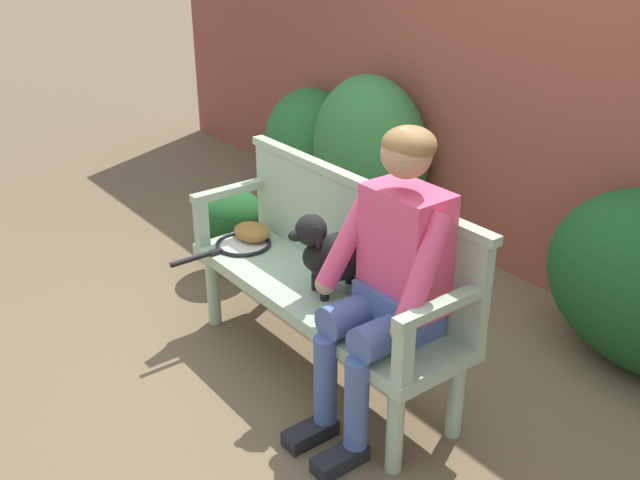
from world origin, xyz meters
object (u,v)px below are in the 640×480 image
object	(u,v)px
garden_bench	(320,301)
person_seated	(390,275)
potted_plant	(231,224)
baseball_glove	(252,232)
tennis_racket	(239,245)
dog_on_bench	(331,253)

from	to	relation	value
garden_bench	person_seated	xyz separation A→B (m)	(0.47, -0.01, 0.34)
garden_bench	potted_plant	size ratio (longest dim) A/B	3.04
person_seated	baseball_glove	xyz separation A→B (m)	(-1.11, 0.05, -0.23)
garden_bench	tennis_racket	xyz separation A→B (m)	(-0.61, -0.06, 0.07)
person_seated	baseball_glove	world-z (taller)	person_seated
person_seated	dog_on_bench	xyz separation A→B (m)	(-0.42, 0.03, -0.07)
garden_bench	tennis_racket	distance (m)	0.62
tennis_racket	baseball_glove	distance (m)	0.11
baseball_glove	potted_plant	size ratio (longest dim) A/B	0.42
dog_on_bench	potted_plant	world-z (taller)	dog_on_bench
baseball_glove	dog_on_bench	bearing A→B (deg)	-6.95
baseball_glove	person_seated	bearing A→B (deg)	-7.69
dog_on_bench	baseball_glove	xyz separation A→B (m)	(-0.70, 0.02, -0.15)
person_seated	dog_on_bench	size ratio (longest dim) A/B	3.32
dog_on_bench	tennis_racket	world-z (taller)	dog_on_bench
potted_plant	baseball_glove	bearing A→B (deg)	-19.07
dog_on_bench	potted_plant	bearing A→B (deg)	170.28
garden_bench	potted_plant	world-z (taller)	potted_plant
tennis_racket	baseball_glove	bearing A→B (deg)	107.74
baseball_glove	potted_plant	world-z (taller)	baseball_glove
person_seated	potted_plant	distance (m)	1.73
dog_on_bench	potted_plant	xyz separation A→B (m)	(-1.25, 0.21, -0.35)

